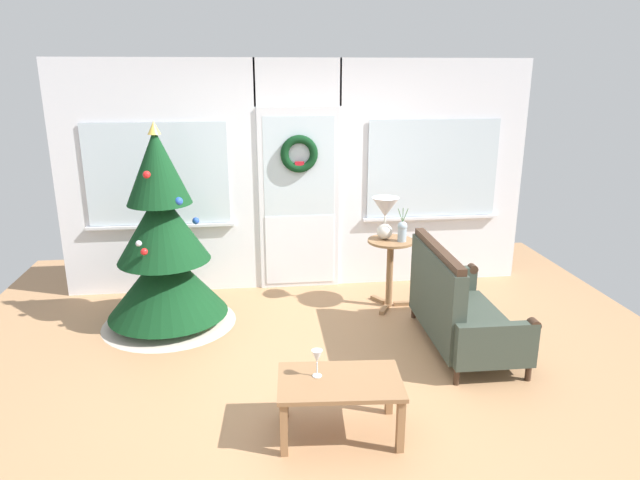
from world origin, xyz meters
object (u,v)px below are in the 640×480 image
object	(u,v)px
coffee_table	(340,388)
wine_glass	(317,357)
settee_sofa	(455,308)
table_lamp	(385,212)
gift_box	(200,319)
christmas_tree	(164,254)
side_table	(390,260)
flower_vase	(402,230)

from	to	relation	value
coffee_table	wine_glass	bearing A→B (deg)	155.57
settee_sofa	table_lamp	world-z (taller)	table_lamp
wine_glass	gift_box	bearing A→B (deg)	118.31
settee_sofa	table_lamp	xyz separation A→B (m)	(-0.43, 1.01, 0.65)
table_lamp	christmas_tree	bearing A→B (deg)	-175.39
side_table	table_lamp	size ratio (longest dim) A/B	1.68
wine_glass	coffee_table	bearing A→B (deg)	-24.43
settee_sofa	table_lamp	size ratio (longest dim) A/B	3.23
flower_vase	side_table	bearing A→B (deg)	149.04
flower_vase	gift_box	world-z (taller)	flower_vase
side_table	table_lamp	bearing A→B (deg)	146.31
christmas_tree	settee_sofa	size ratio (longest dim) A/B	1.39
settee_sofa	side_table	size ratio (longest dim) A/B	1.93
wine_glass	christmas_tree	bearing A→B (deg)	123.30
table_lamp	gift_box	size ratio (longest dim) A/B	2.38
flower_vase	coffee_table	size ratio (longest dim) A/B	0.40
settee_sofa	gift_box	world-z (taller)	settee_sofa
side_table	flower_vase	world-z (taller)	flower_vase
christmas_tree	wine_glass	bearing A→B (deg)	-56.70
christmas_tree	table_lamp	world-z (taller)	christmas_tree
christmas_tree	gift_box	bearing A→B (deg)	-27.52
gift_box	coffee_table	bearing A→B (deg)	-59.03
coffee_table	wine_glass	distance (m)	0.26
christmas_tree	wine_glass	distance (m)	2.30
table_lamp	gift_box	distance (m)	2.14
wine_glass	settee_sofa	bearing A→B (deg)	38.22
settee_sofa	coffee_table	distance (m)	1.69
table_lamp	flower_vase	size ratio (longest dim) A/B	1.26
side_table	settee_sofa	bearing A→B (deg)	-69.22
side_table	gift_box	size ratio (longest dim) A/B	3.99
christmas_tree	flower_vase	world-z (taller)	christmas_tree
flower_vase	gift_box	bearing A→B (deg)	-173.28
settee_sofa	gift_box	xyz separation A→B (m)	(-2.32, 0.67, -0.28)
table_lamp	gift_box	bearing A→B (deg)	-169.76
christmas_tree	side_table	bearing A→B (deg)	3.49
table_lamp	coffee_table	size ratio (longest dim) A/B	0.50
table_lamp	coffee_table	distance (m)	2.40
side_table	wine_glass	distance (m)	2.29
side_table	gift_box	xyz separation A→B (m)	(-1.96, -0.30, -0.43)
christmas_tree	settee_sofa	xyz separation A→B (m)	(2.64, -0.83, -0.35)
flower_vase	gift_box	distance (m)	2.21
side_table	gift_box	distance (m)	2.02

